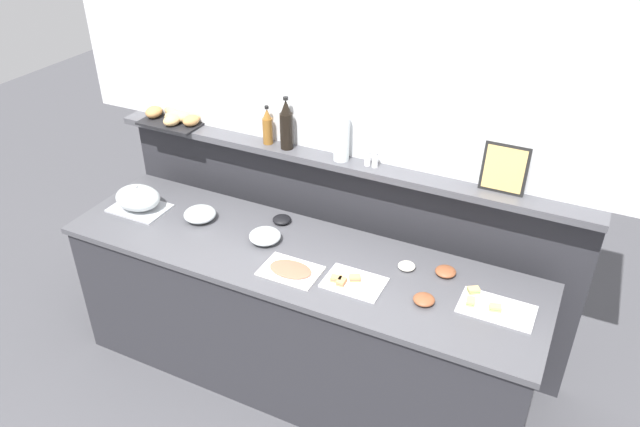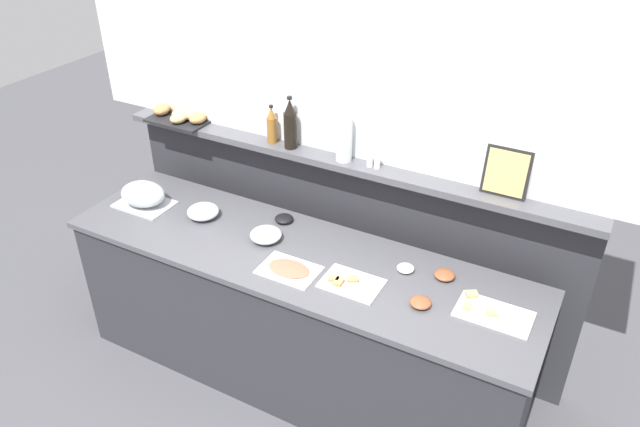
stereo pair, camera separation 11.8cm
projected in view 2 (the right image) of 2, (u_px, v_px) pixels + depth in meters
The scene contains 21 objects.
ground_plane at pixel (342, 317), 4.28m from camera, with size 12.00×12.00×0.00m, color #4C4C51.
buffet_counter at pixel (297, 318), 3.59m from camera, with size 2.69×0.74×0.92m.
back_ledge_unit at pixel (341, 240), 3.88m from camera, with size 2.94×0.22×1.29m.
upper_wall_panel at pixel (347, 39), 3.23m from camera, with size 3.54×0.08×1.31m, color silver.
sandwich_platter_side at pixel (491, 312), 2.93m from camera, with size 0.36×0.20×0.04m.
sandwich_platter_front at pixel (350, 283), 3.12m from camera, with size 0.30×0.22×0.04m.
cold_cuts_platter at pixel (289, 269), 3.21m from camera, with size 0.31×0.22×0.02m.
serving_cloche at pixel (143, 195), 3.74m from camera, with size 0.34×0.24×0.17m.
glass_bowl_large at pixel (203, 212), 3.65m from camera, with size 0.19×0.19×0.08m.
glass_bowl_medium at pixel (266, 235), 3.44m from camera, with size 0.18×0.18×0.07m.
condiment_bowl_dark at pixel (284, 219), 3.61m from camera, with size 0.11×0.11×0.04m, color black.
condiment_bowl_cream at pixel (406, 268), 3.21m from camera, with size 0.09×0.09×0.03m, color silver.
condiment_bowl_red at pixel (445, 275), 3.16m from camera, with size 0.11×0.11×0.04m, color brown.
condiment_bowl_teal at pixel (421, 302), 2.97m from camera, with size 0.11×0.11×0.04m, color brown.
wine_bottle_dark at pixel (290, 125), 3.54m from camera, with size 0.08×0.08×0.32m.
vinegar_bottle_amber at pixel (272, 126), 3.62m from camera, with size 0.06×0.06×0.24m.
salt_shaker at pixel (370, 159), 3.39m from camera, with size 0.03×0.03×0.09m.
pepper_shaker at pixel (377, 161), 3.38m from camera, with size 0.03×0.03×0.09m.
bread_basket at pixel (183, 115), 3.94m from camera, with size 0.41×0.29×0.08m.
framed_picture at pixel (506, 173), 3.08m from camera, with size 0.23×0.05×0.26m.
water_carafe at pixel (344, 139), 3.41m from camera, with size 0.09×0.09×0.26m, color silver.
Camera 2 is at (1.42, -2.33, 2.87)m, focal length 34.55 mm.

